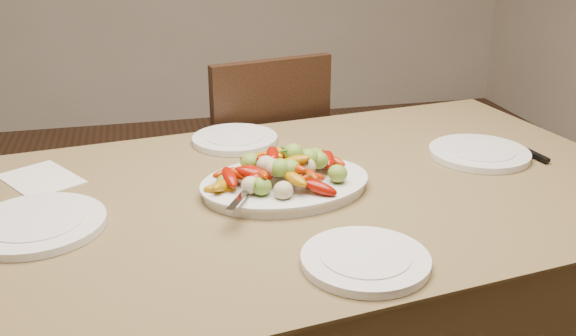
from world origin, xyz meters
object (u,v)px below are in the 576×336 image
(dining_table, at_px, (288,321))
(plate_right, at_px, (479,153))
(serving_platter, at_px, (285,186))
(plate_far, at_px, (235,139))
(chair_far, at_px, (251,176))
(plate_near, at_px, (365,260))
(plate_left, at_px, (36,225))

(dining_table, height_order, plate_right, plate_right)
(dining_table, xyz_separation_m, serving_platter, (-0.01, 0.01, 0.39))
(dining_table, xyz_separation_m, plate_far, (-0.07, 0.38, 0.39))
(dining_table, xyz_separation_m, chair_far, (0.05, 0.78, 0.10))
(plate_near, bearing_deg, dining_table, 100.09)
(dining_table, relative_size, plate_far, 7.35)
(chair_far, xyz_separation_m, serving_platter, (-0.05, -0.78, 0.30))
(chair_far, xyz_separation_m, plate_right, (0.53, -0.67, 0.29))
(serving_platter, xyz_separation_m, plate_right, (0.58, 0.10, -0.00))
(plate_left, height_order, plate_far, same)
(chair_far, xyz_separation_m, plate_left, (-0.62, -0.85, 0.29))
(plate_left, bearing_deg, chair_far, 53.82)
(dining_table, relative_size, chair_far, 1.94)
(chair_far, relative_size, plate_far, 3.79)
(serving_platter, relative_size, plate_right, 1.48)
(serving_platter, bearing_deg, plate_right, 10.07)
(plate_right, relative_size, plate_far, 1.10)
(serving_platter, distance_m, plate_right, 0.59)
(plate_right, bearing_deg, dining_table, -169.24)
(dining_table, height_order, plate_far, plate_far)
(dining_table, bearing_deg, plate_right, 10.76)
(serving_platter, relative_size, plate_far, 1.63)
(serving_platter, height_order, plate_right, serving_platter)
(plate_right, bearing_deg, plate_near, -136.60)
(plate_right, height_order, plate_near, same)
(chair_far, relative_size, plate_near, 3.76)
(plate_left, relative_size, plate_far, 1.18)
(dining_table, xyz_separation_m, plate_left, (-0.57, -0.06, 0.39))
(chair_far, distance_m, plate_right, 0.91)
(serving_platter, distance_m, plate_far, 0.38)
(plate_far, bearing_deg, serving_platter, -80.05)
(chair_far, bearing_deg, plate_near, 77.95)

